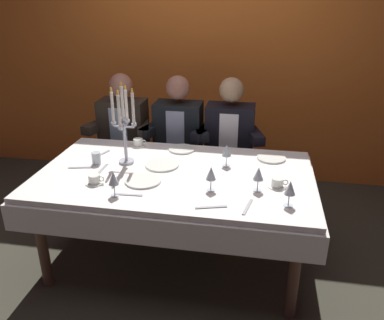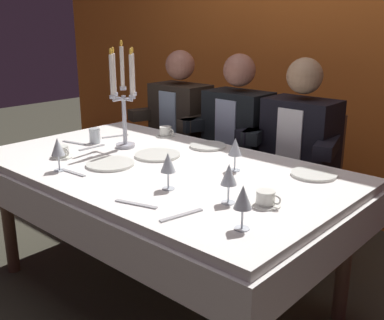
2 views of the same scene
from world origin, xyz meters
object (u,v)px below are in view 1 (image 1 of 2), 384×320
wine_glass_3 (211,174)px  water_tumbler_0 (96,158)px  dinner_plate_3 (182,149)px  wine_glass_1 (290,188)px  coffee_cup_0 (138,143)px  dinner_plate_0 (143,180)px  seated_diner_2 (230,134)px  coffee_cup_1 (95,180)px  dinner_plate_2 (162,165)px  wine_glass_4 (227,151)px  dining_table (175,188)px  candelabra (124,126)px  seated_diner_1 (179,131)px  wine_glass_2 (258,174)px  wine_glass_0 (114,179)px  coffee_cup_2 (278,183)px  seated_diner_0 (124,128)px  dinner_plate_1 (271,158)px

wine_glass_3 → water_tumbler_0: wine_glass_3 is taller
dinner_plate_3 → water_tumbler_0: bearing=-146.0°
wine_glass_1 → coffee_cup_0: wine_glass_1 is taller
dinner_plate_0 → seated_diner_2: bearing=65.4°
coffee_cup_1 → seated_diner_2: size_ratio=0.11×
dinner_plate_2 → coffee_cup_1: size_ratio=1.86×
dinner_plate_2 → wine_glass_4: bearing=9.7°
dining_table → water_tumbler_0: size_ratio=21.79×
wine_glass_4 → water_tumbler_0: size_ratio=1.84×
wine_glass_1 → coffee_cup_0: 1.40m
dining_table → candelabra: candelabra is taller
seated_diner_1 → wine_glass_4: bearing=-54.6°
water_tumbler_0 → seated_diner_2: 1.23m
wine_glass_2 → coffee_cup_1: (-1.06, -0.08, -0.09)m
dinner_plate_3 → coffee_cup_0: 0.37m
wine_glass_3 → candelabra: bearing=154.1°
wine_glass_0 → coffee_cup_2: bearing=16.7°
coffee_cup_0 → seated_diner_0: 0.52m
wine_glass_3 → wine_glass_4: same height
wine_glass_2 → water_tumbler_0: bearing=169.4°
wine_glass_1 → seated_diner_2: bearing=110.4°
dining_table → coffee_cup_0: 0.62m
water_tumbler_0 → wine_glass_2: bearing=-10.6°
dinner_plate_2 → seated_diner_0: 0.97m
coffee_cup_1 → coffee_cup_2: same height
dinner_plate_0 → dinner_plate_3: 0.61m
dinner_plate_2 → seated_diner_0: seated_diner_0 is taller
candelabra → coffee_cup_2: size_ratio=4.55×
wine_glass_2 → seated_diner_2: bearing=104.2°
wine_glass_1 → seated_diner_0: 1.89m
dining_table → coffee_cup_0: coffee_cup_0 is taller
seated_diner_0 → coffee_cup_2: bearing=-35.3°
coffee_cup_0 → candelabra: bearing=-87.3°
dinner_plate_0 → wine_glass_2: bearing=-0.1°
dinner_plate_2 → dinner_plate_3: (0.08, 0.33, 0.00)m
dining_table → seated_diner_1: 0.91m
dinner_plate_1 → coffee_cup_2: 0.46m
candelabra → coffee_cup_0: (-0.02, 0.34, -0.26)m
wine_glass_3 → coffee_cup_2: 0.45m
coffee_cup_1 → coffee_cup_2: 1.19m
dining_table → wine_glass_3: bearing=-37.9°
candelabra → seated_diner_1: candelabra is taller
dinner_plate_3 → wine_glass_2: wine_glass_2 is taller
seated_diner_0 → dinner_plate_0: bearing=-64.5°
dinner_plate_2 → seated_diner_1: size_ratio=0.20×
dinner_plate_1 → water_tumbler_0: bearing=-165.7°
coffee_cup_1 → dinner_plate_0: bearing=15.4°
dinner_plate_0 → wine_glass_4: 0.64m
candelabra → dining_table: bearing=-15.2°
wine_glass_0 → wine_glass_1: (1.05, 0.06, 0.00)m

